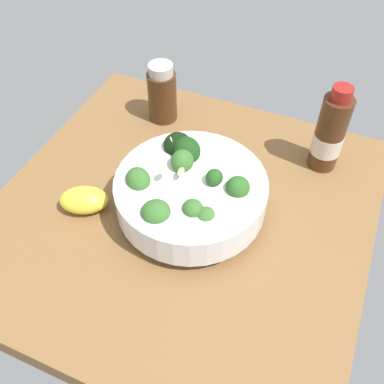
% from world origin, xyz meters
% --- Properties ---
extents(ground_plane, '(0.58, 0.58, 0.04)m').
position_xyz_m(ground_plane, '(0.00, 0.00, -0.02)').
color(ground_plane, brown).
extents(bowl_of_broccoli, '(0.23, 0.23, 0.11)m').
position_xyz_m(bowl_of_broccoli, '(0.01, 0.01, 0.04)').
color(bowl_of_broccoli, white).
rests_on(bowl_of_broccoli, ground_plane).
extents(lemon_wedge, '(0.09, 0.07, 0.04)m').
position_xyz_m(lemon_wedge, '(-0.14, -0.06, 0.02)').
color(lemon_wedge, yellow).
rests_on(lemon_wedge, ground_plane).
extents(bottle_tall, '(0.05, 0.05, 0.11)m').
position_xyz_m(bottle_tall, '(-0.13, 0.20, 0.05)').
color(bottle_tall, '#472814').
rests_on(bottle_tall, ground_plane).
extents(bottle_short, '(0.05, 0.05, 0.16)m').
position_xyz_m(bottle_short, '(0.18, 0.19, 0.07)').
color(bottle_short, '#472814').
rests_on(bottle_short, ground_plane).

